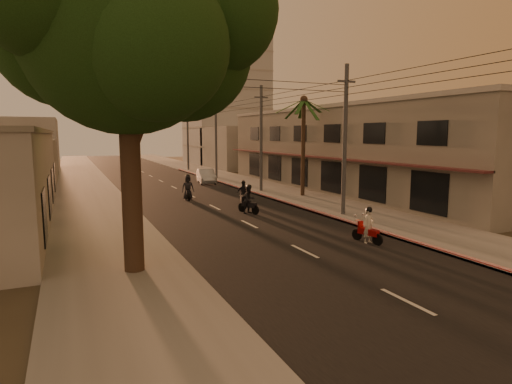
% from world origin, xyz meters
% --- Properties ---
extents(ground, '(160.00, 160.00, 0.00)m').
position_xyz_m(ground, '(0.00, 0.00, 0.00)').
color(ground, '#383023').
rests_on(ground, ground).
extents(road, '(10.00, 140.00, 0.02)m').
position_xyz_m(road, '(0.00, 20.00, 0.01)').
color(road, black).
rests_on(road, ground).
extents(sidewalk_right, '(5.00, 140.00, 0.12)m').
position_xyz_m(sidewalk_right, '(7.50, 20.00, 0.06)').
color(sidewalk_right, slate).
rests_on(sidewalk_right, ground).
extents(sidewalk_left, '(5.00, 140.00, 0.12)m').
position_xyz_m(sidewalk_left, '(-7.50, 20.00, 0.06)').
color(sidewalk_left, slate).
rests_on(sidewalk_left, ground).
extents(curb_stripe, '(0.20, 60.00, 0.20)m').
position_xyz_m(curb_stripe, '(5.10, 15.00, 0.10)').
color(curb_stripe, red).
rests_on(curb_stripe, ground).
extents(shophouse_row, '(8.80, 34.20, 7.30)m').
position_xyz_m(shophouse_row, '(13.95, 18.00, 3.65)').
color(shophouse_row, gray).
rests_on(shophouse_row, ground).
extents(distant_tower, '(12.10, 12.10, 28.00)m').
position_xyz_m(distant_tower, '(16.00, 56.00, 14.00)').
color(distant_tower, '#B7B5B2').
rests_on(distant_tower, ground).
extents(broadleaf_tree, '(9.60, 8.70, 12.10)m').
position_xyz_m(broadleaf_tree, '(-6.61, 2.14, 8.48)').
color(broadleaf_tree, black).
rests_on(broadleaf_tree, ground).
extents(palm_tree, '(5.00, 5.00, 8.20)m').
position_xyz_m(palm_tree, '(8.00, 16.00, 7.15)').
color(palm_tree, black).
rests_on(palm_tree, ground).
extents(utility_poles, '(1.20, 48.26, 9.00)m').
position_xyz_m(utility_poles, '(6.20, 20.00, 6.54)').
color(utility_poles, '#38383A').
rests_on(utility_poles, ground).
extents(filler_right, '(8.00, 14.00, 6.00)m').
position_xyz_m(filler_right, '(14.00, 45.00, 3.00)').
color(filler_right, '#ACA59B').
rests_on(filler_right, ground).
extents(filler_left_near, '(8.00, 14.00, 4.40)m').
position_xyz_m(filler_left_near, '(-14.00, 34.00, 2.20)').
color(filler_left_near, '#ACA59B').
rests_on(filler_left_near, ground).
extents(filler_left_far, '(8.00, 14.00, 7.00)m').
position_xyz_m(filler_left_far, '(-14.00, 52.00, 3.50)').
color(filler_left_far, '#ACA59B').
rests_on(filler_left_far, ground).
extents(scooter_red, '(0.80, 1.71, 1.69)m').
position_xyz_m(scooter_red, '(3.38, 2.08, 0.75)').
color(scooter_red, black).
rests_on(scooter_red, ground).
extents(scooter_mid_a, '(1.24, 1.80, 1.83)m').
position_xyz_m(scooter_mid_a, '(1.30, 11.07, 0.84)').
color(scooter_mid_a, black).
rests_on(scooter_mid_a, ground).
extents(scooter_mid_b, '(1.12, 1.74, 1.73)m').
position_xyz_m(scooter_mid_b, '(2.25, 14.35, 0.78)').
color(scooter_mid_b, black).
rests_on(scooter_mid_b, ground).
extents(scooter_far_a, '(1.09, 1.99, 1.97)m').
position_xyz_m(scooter_far_a, '(-0.77, 18.02, 0.89)').
color(scooter_far_a, black).
rests_on(scooter_far_a, ground).
extents(parked_car, '(2.91, 4.86, 1.44)m').
position_xyz_m(parked_car, '(3.78, 28.06, 0.72)').
color(parked_car, '#A5A8AD').
rests_on(parked_car, ground).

